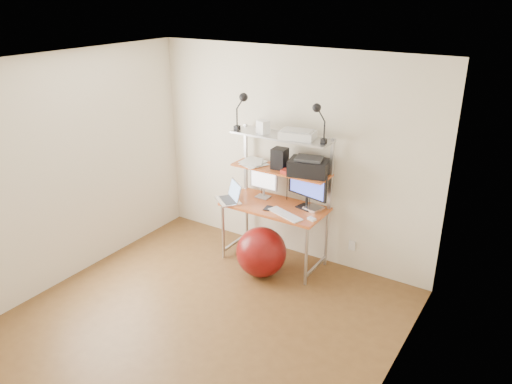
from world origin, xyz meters
TOP-DOWN VIEW (x-y plane):
  - room at (0.00, 0.00)m, footprint 3.60×3.60m
  - computer_desk at (0.00, 1.50)m, footprint 1.20×0.60m
  - wall_outlet at (0.85, 1.79)m, footprint 0.08×0.01m
  - monitor_silver at (-0.24, 1.59)m, footprint 0.37×0.13m
  - monitor_black at (0.34, 1.59)m, footprint 0.53×0.19m
  - laptop at (-0.50, 1.28)m, footprint 0.43×0.42m
  - keyboard at (0.23, 1.27)m, footprint 0.48×0.28m
  - mouse at (0.54, 1.31)m, footprint 0.10×0.08m
  - mac_mini at (0.44, 1.57)m, footprint 0.22×0.22m
  - phone at (-0.02, 1.32)m, footprint 0.09×0.15m
  - printer at (0.36, 1.56)m, footprint 0.49×0.38m
  - nas_cube at (-0.02, 1.58)m, footprint 0.17×0.17m
  - red_box at (0.15, 1.47)m, footprint 0.16×0.11m
  - scanner at (0.21, 1.55)m, footprint 0.42×0.31m
  - box_white at (-0.22, 1.53)m, footprint 0.16×0.14m
  - box_grey at (-0.27, 1.62)m, footprint 0.10×0.10m
  - clip_lamp_left at (-0.46, 1.47)m, footprint 0.18×0.10m
  - clip_lamp_right at (0.46, 1.52)m, footprint 0.17×0.09m
  - exercise_ball at (0.03, 1.11)m, footprint 0.58×0.58m
  - paper_stack at (-0.38, 1.57)m, footprint 0.38×0.40m

SIDE VIEW (x-z plane):
  - exercise_ball at x=0.03m, z-range 0.00..0.58m
  - wall_outlet at x=0.85m, z-range 0.24..0.36m
  - phone at x=-0.02m, z-range 0.74..0.75m
  - keyboard at x=0.23m, z-range 0.74..0.75m
  - mouse at x=0.54m, z-range 0.74..0.77m
  - mac_mini at x=0.44m, z-range 0.74..0.77m
  - laptop at x=-0.50m, z-range 0.64..0.94m
  - monitor_silver at x=-0.24m, z-range 0.75..1.16m
  - computer_desk at x=0.00m, z-range 0.17..1.74m
  - monitor_black at x=0.34m, z-range 0.74..1.27m
  - paper_stack at x=-0.38m, z-range 1.15..1.18m
  - red_box at x=0.15m, z-range 1.15..1.20m
  - printer at x=0.36m, z-range 1.14..1.35m
  - room at x=0.00m, z-range -0.55..3.05m
  - nas_cube at x=-0.02m, z-range 1.15..1.39m
  - box_grey at x=-0.27m, z-range 1.55..1.65m
  - scanner at x=0.21m, z-range 1.55..1.65m
  - box_white at x=-0.22m, z-range 1.55..1.70m
  - clip_lamp_right at x=0.46m, z-range 1.65..2.07m
  - clip_lamp_left at x=-0.46m, z-range 1.65..2.10m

